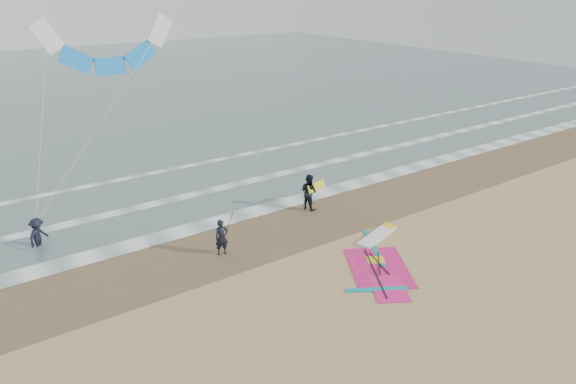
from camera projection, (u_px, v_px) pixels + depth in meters
ground at (370, 284)px, 19.60m from camera, size 120.00×120.00×0.00m
sea_water at (67, 88)px, 56.12m from camera, size 120.00×80.00×0.02m
wet_sand_band at (282, 227)px, 24.17m from camera, size 120.00×5.00×0.01m
foam_waterline at (236, 196)px, 27.54m from camera, size 120.00×9.15×0.02m
windsurf_rig at (380, 258)px, 21.35m from camera, size 5.52×5.22×0.13m
person_standing at (222, 238)px, 21.47m from camera, size 0.62×0.46×1.57m
person_walking at (309, 192)px, 25.79m from camera, size 0.90×1.04×1.85m
person_wading at (37, 229)px, 22.11m from camera, size 1.21×1.20×1.68m
held_pole at (228, 228)px, 21.49m from camera, size 0.17×0.86×1.82m
carried_kiteboard at (316, 186)px, 25.83m from camera, size 1.30×0.51×0.39m
surf_kite at (109, 50)px, 25.33m from camera, size 8.68×4.15×8.16m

